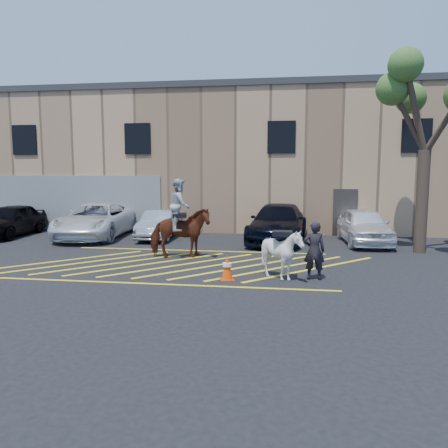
# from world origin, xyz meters

# --- Properties ---
(ground) EXTENTS (90.00, 90.00, 0.00)m
(ground) POSITION_xyz_m (0.00, 0.00, 0.00)
(ground) COLOR black
(ground) RESTS_ON ground
(car_black_suv) EXTENTS (2.03, 4.50, 1.50)m
(car_black_suv) POSITION_xyz_m (-9.48, 4.65, 0.75)
(car_black_suv) COLOR black
(car_black_suv) RESTS_ON ground
(car_white_pickup) EXTENTS (2.99, 5.78, 1.56)m
(car_white_pickup) POSITION_xyz_m (-5.33, 4.87, 0.78)
(car_white_pickup) COLOR white
(car_white_pickup) RESTS_ON ground
(car_silver_sedan) EXTENTS (1.52, 3.89, 1.26)m
(car_silver_sedan) POSITION_xyz_m (-2.39, 5.07, 0.63)
(car_silver_sedan) COLOR #9BA1AA
(car_silver_sedan) RESTS_ON ground
(car_blue_suv) EXTENTS (2.74, 5.64, 1.58)m
(car_blue_suv) POSITION_xyz_m (2.95, 5.00, 0.79)
(car_blue_suv) COLOR black
(car_blue_suv) RESTS_ON ground
(car_white_suv) EXTENTS (2.01, 4.49, 1.50)m
(car_white_suv) POSITION_xyz_m (6.53, 4.88, 0.75)
(car_white_suv) COLOR white
(car_white_suv) RESTS_ON ground
(handler) EXTENTS (0.62, 0.42, 1.65)m
(handler) POSITION_xyz_m (4.11, -1.65, 0.82)
(handler) COLOR black
(handler) RESTS_ON ground
(warehouse) EXTENTS (32.42, 10.20, 7.30)m
(warehouse) POSITION_xyz_m (-0.01, 11.99, 3.65)
(warehouse) COLOR tan
(warehouse) RESTS_ON ground
(hatching_zone) EXTENTS (12.60, 5.12, 0.01)m
(hatching_zone) POSITION_xyz_m (-0.00, -0.30, 0.01)
(hatching_zone) COLOR yellow
(hatching_zone) RESTS_ON ground
(mounted_bay) EXTENTS (2.24, 1.33, 2.77)m
(mounted_bay) POSITION_xyz_m (-0.36, 0.79, 1.12)
(mounted_bay) COLOR #592915
(mounted_bay) RESTS_ON ground
(saddled_white) EXTENTS (1.20, 1.35, 1.46)m
(saddled_white) POSITION_xyz_m (3.21, -1.78, 0.74)
(saddled_white) COLOR silver
(saddled_white) RESTS_ON ground
(traffic_cone) EXTENTS (0.47, 0.47, 0.73)m
(traffic_cone) POSITION_xyz_m (1.71, -2.07, 0.37)
(traffic_cone) COLOR red
(traffic_cone) RESTS_ON ground
(tree) EXTENTS (3.99, 4.37, 7.31)m
(tree) POSITION_xyz_m (8.25, 3.11, 5.69)
(tree) COLOR #45332A
(tree) RESTS_ON ground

